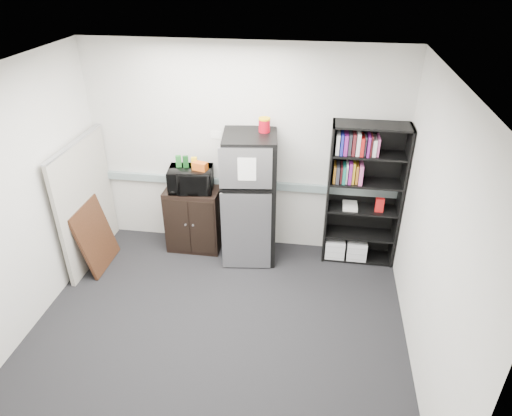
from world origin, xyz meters
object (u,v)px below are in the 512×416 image
at_px(microwave, 191,179).
at_px(refrigerator, 250,199).
at_px(bookshelf, 362,192).
at_px(cubicle_partition, 86,203).
at_px(cabinet, 194,219).

xyz_separation_m(microwave, refrigerator, (0.77, -0.06, -0.18)).
bearing_deg(refrigerator, bookshelf, -1.22).
height_order(cubicle_partition, microwave, cubicle_partition).
bearing_deg(cubicle_partition, cabinet, 18.53).
distance_m(bookshelf, microwave, 2.15).
relative_size(cubicle_partition, refrigerator, 0.95).
xyz_separation_m(cabinet, microwave, (-0.00, -0.02, 0.59)).
bearing_deg(microwave, refrigerator, -12.03).
relative_size(cubicle_partition, microwave, 2.95).
relative_size(bookshelf, microwave, 3.37).
distance_m(cubicle_partition, refrigerator, 2.06).
bearing_deg(refrigerator, cubicle_partition, -177.73).
relative_size(microwave, refrigerator, 0.32).
xyz_separation_m(bookshelf, refrigerator, (-1.38, -0.15, -0.12)).
relative_size(cabinet, microwave, 1.60).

